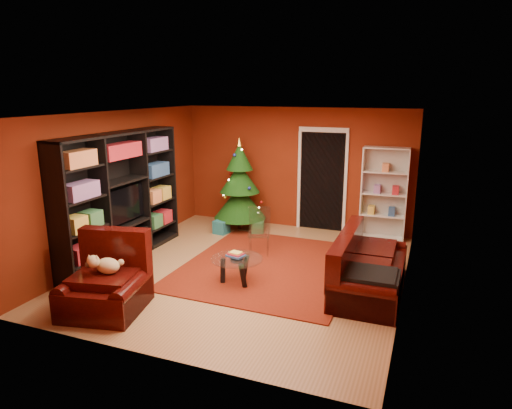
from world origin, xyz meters
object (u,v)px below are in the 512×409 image
at_px(gift_box_red, 237,218).
at_px(white_bookshelf, 384,194).
at_px(sofa, 371,262).
at_px(gift_box_green, 258,228).
at_px(coffee_table, 237,270).
at_px(gift_box_teal, 221,227).
at_px(dog, 108,266).
at_px(armchair, 104,282).
at_px(christmas_tree, 240,185).
at_px(media_unit, 121,198).
at_px(acrylic_chair, 259,234).
at_px(rug, 270,266).

distance_m(gift_box_red, white_bookshelf, 3.28).
distance_m(white_bookshelf, sofa, 2.67).
bearing_deg(gift_box_green, coffee_table, -76.30).
bearing_deg(gift_box_red, gift_box_teal, -90.38).
height_order(gift_box_red, dog, dog).
bearing_deg(armchair, christmas_tree, 75.25).
height_order(gift_box_green, coffee_table, coffee_table).
relative_size(gift_box_green, dog, 0.63).
distance_m(christmas_tree, gift_box_teal, 0.98).
height_order(gift_box_green, white_bookshelf, white_bookshelf).
distance_m(media_unit, acrylic_chair, 2.54).
relative_size(christmas_tree, gift_box_teal, 7.20).
relative_size(media_unit, gift_box_red, 12.09).
bearing_deg(white_bookshelf, rug, -126.73).
relative_size(rug, sofa, 1.59).
bearing_deg(gift_box_teal, acrylic_chair, -36.55).
xyz_separation_m(media_unit, dog, (1.05, -1.70, -0.49)).
bearing_deg(coffee_table, gift_box_teal, 120.89).
relative_size(gift_box_teal, white_bookshelf, 0.15).
xyz_separation_m(gift_box_teal, gift_box_green, (0.72, 0.28, -0.01)).
height_order(gift_box_green, armchair, armchair).
relative_size(rug, gift_box_red, 13.51).
relative_size(media_unit, gift_box_teal, 10.57).
relative_size(dog, coffee_table, 0.49).
bearing_deg(dog, christmas_tree, 75.75).
height_order(armchair, dog, armchair).
height_order(media_unit, christmas_tree, media_unit).
bearing_deg(dog, gift_box_green, 68.62).
bearing_deg(sofa, media_unit, 92.73).
distance_m(rug, armchair, 2.84).
bearing_deg(acrylic_chair, rug, -70.28).
distance_m(gift_box_green, gift_box_red, 0.89).
relative_size(christmas_tree, sofa, 0.97).
xyz_separation_m(gift_box_red, acrylic_chair, (1.18, -1.69, 0.27)).
bearing_deg(coffee_table, gift_box_green, 103.70).
bearing_deg(coffee_table, white_bookshelf, 59.11).
distance_m(gift_box_red, coffee_table, 3.31).
bearing_deg(christmas_tree, dog, -92.43).
relative_size(media_unit, acrylic_chair, 3.77).
xyz_separation_m(christmas_tree, gift_box_red, (-0.23, 0.34, -0.85)).
relative_size(gift_box_green, armchair, 0.23).
bearing_deg(christmas_tree, gift_box_teal, -116.56).
height_order(rug, acrylic_chair, acrylic_chair).
bearing_deg(sofa, dog, 120.39).
bearing_deg(gift_box_red, white_bookshelf, 1.38).
distance_m(rug, acrylic_chair, 0.75).
xyz_separation_m(media_unit, white_bookshelf, (4.17, 2.85, -0.20)).
bearing_deg(media_unit, dog, -57.71).
bearing_deg(media_unit, acrylic_chair, 27.10).
bearing_deg(christmas_tree, gift_box_green, -20.58).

